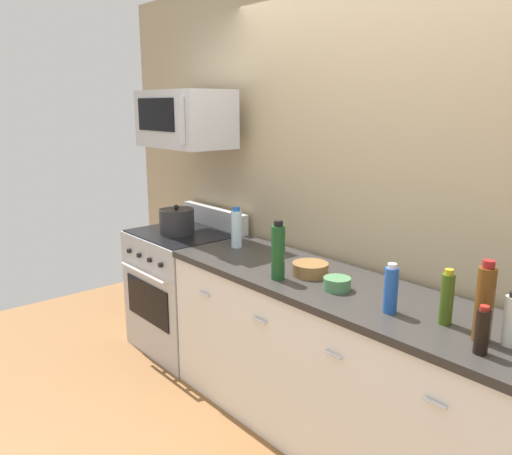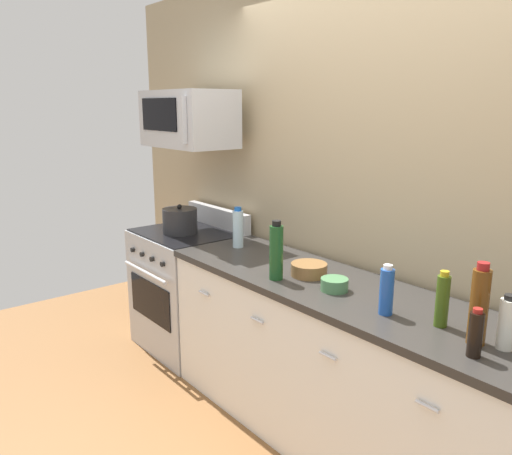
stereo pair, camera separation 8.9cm
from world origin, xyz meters
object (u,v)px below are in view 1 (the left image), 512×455
Objects in this scene: bowl_green_glaze at (337,283)px; bottle_wine_green at (278,251)px; microwave at (185,119)px; bottle_wine_amber at (484,303)px; bottle_soda_blue at (391,289)px; bottle_water_clear at (237,228)px; bottle_vinegar_white at (512,320)px; bottle_soy_sauce_dark at (482,331)px; bowl_wooden_salad at (310,269)px; stockpot at (177,221)px; range_oven at (185,289)px; bottle_olive_oil at (447,298)px.

bottle_wine_green is at bearing -160.36° from bowl_green_glaze.
microwave is at bearing 169.63° from bottle_wine_green.
bottle_soda_blue is at bearing -175.03° from bottle_wine_amber.
bottle_water_clear is at bearing 0.53° from microwave.
bottle_vinegar_white is at bearing 2.57° from bowl_green_glaze.
bottle_wine_green is (1.22, -0.22, -0.67)m from microwave.
bottle_soy_sauce_dark is 1.08m from bowl_wooden_salad.
range_oven is at bearing 90.00° from stockpot.
bottle_olive_oil is at bearing 167.26° from bottle_wine_amber.
stockpot is at bearing -177.56° from bowl_wooden_salad.
bottle_soda_blue is 1.33m from bottle_water_clear.
bowl_green_glaze is (-0.82, 0.12, -0.06)m from bottle_soy_sauce_dark.
bottle_soy_sauce_dark is at bearing -7.43° from bottle_water_clear.
bottle_water_clear is 0.59m from stockpot.
bottle_vinegar_white is (0.50, 0.08, -0.01)m from bottle_soda_blue.
bottle_water_clear is at bearing 160.52° from bottle_wine_green.
microwave is 3.18× the size of bottle_soda_blue.
bottle_soda_blue is 0.47m from bottle_soy_sauce_dark.
bottle_vinegar_white is (2.41, -0.07, -0.72)m from microwave.
microwave is 2.25m from bottle_olive_oil.
bottle_vinegar_white is at bearing -0.62° from range_oven.
bottle_wine_green is 0.23m from bowl_wooden_salad.
microwave reaches higher than bottle_vinegar_white.
bottle_vinegar_white is at bearing 74.89° from bottle_soy_sauce_dark.
bottle_olive_oil is at bearing -2.37° from bowl_wooden_salad.
bottle_water_clear is (-1.55, 0.08, 0.01)m from bottle_olive_oil.
bottle_water_clear is at bearing 10.17° from stockpot.
stockpot is (-2.31, 0.02, -0.07)m from bottle_wine_amber.
bottle_water_clear is 1.06× the size of stockpot.
bottle_olive_oil is at bearing -178.59° from bottle_vinegar_white.
bottle_soda_blue is at bearing -6.85° from bottle_water_clear.
bottle_soy_sauce_dark is at bearing -5.50° from microwave.
bottle_wine_amber is at bearing -4.07° from bottle_water_clear.
bottle_wine_green reaches higher than bottle_water_clear.
bottle_vinegar_white is (0.27, 0.01, -0.01)m from bottle_olive_oil.
bottle_soy_sauce_dark is 1.80m from bottle_water_clear.
bottle_wine_amber is at bearing 5.57° from bottle_wine_green.
range_oven is at bearing 179.38° from bottle_vinegar_white.
range_oven is 1.62m from bowl_green_glaze.
bottle_soda_blue reaches higher than range_oven.
range_oven is 2.47m from bottle_vinegar_white.
bowl_wooden_salad is at bearing 169.59° from bottle_soda_blue.
bottle_wine_amber is 1.74m from bottle_water_clear.
bowl_wooden_salad is at bearing -1.89° from microwave.
bottle_wine_amber is 1.09m from bottle_wine_green.
bottle_water_clear is 1.34× the size of bowl_wooden_salad.
bottle_wine_amber is 1.74× the size of bottle_soy_sauce_dark.
range_oven is at bearing 176.72° from bottle_soda_blue.
bowl_green_glaze is (1.55, -0.06, 0.48)m from range_oven.
bottle_wine_amber is at bearing -0.50° from stockpot.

